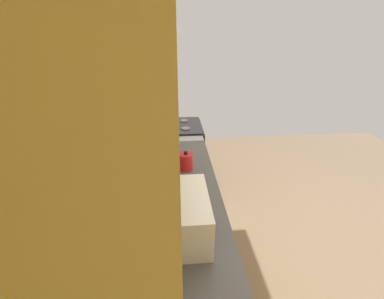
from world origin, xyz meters
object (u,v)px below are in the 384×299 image
microwave (175,216)px  kettle (186,161)px  bowl (189,187)px  oven_range (176,157)px

microwave → kettle: 0.77m
microwave → bowl: bearing=-14.1°
kettle → oven_range: bearing=3.8°
bowl → microwave: bearing=165.9°
kettle → microwave: bearing=171.9°
microwave → kettle: bearing=-8.1°
microwave → bowl: 0.46m
oven_range → kettle: oven_range is taller
oven_range → bowl: bearing=-177.1°
microwave → bowl: size_ratio=3.28×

